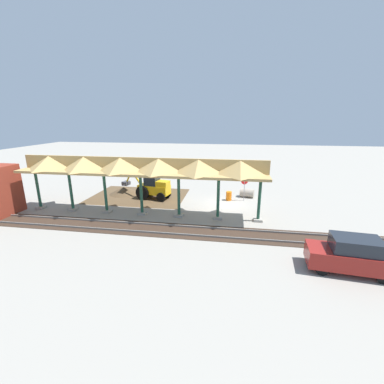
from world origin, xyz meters
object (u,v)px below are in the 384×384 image
distant_parked_car (351,255)px  traffic_barrel (229,196)px  concrete_pipe (247,193)px  stop_sign (245,184)px  backhoe (153,186)px

distant_parked_car → traffic_barrel: bearing=-60.4°
concrete_pipe → distant_parked_car: (-4.74, 13.00, 0.53)m
stop_sign → concrete_pipe: (-0.37, -1.29, -1.31)m
traffic_barrel → concrete_pipe: bearing=-142.8°
backhoe → distant_parked_car: 18.07m
backhoe → concrete_pipe: bearing=-168.4°
stop_sign → backhoe: size_ratio=0.46×
stop_sign → traffic_barrel: stop_sign is taller
concrete_pipe → distant_parked_car: size_ratio=0.35×
distant_parked_car → traffic_barrel: (6.60, -11.59, -0.53)m
stop_sign → backhoe: (9.18, 0.66, -0.50)m
backhoe → distant_parked_car: backhoe is taller
stop_sign → backhoe: backhoe is taller
backhoe → stop_sign: bearing=-175.9°
concrete_pipe → distant_parked_car: bearing=110.1°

